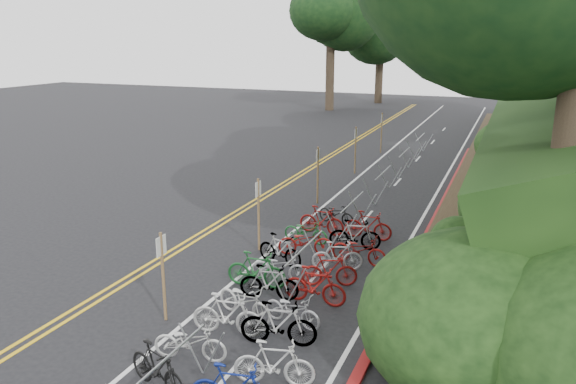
{
  "coord_description": "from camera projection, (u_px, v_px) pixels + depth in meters",
  "views": [
    {
      "loc": [
        8.27,
        -11.2,
        7.0
      ],
      "look_at": [
        0.5,
        7.86,
        1.3
      ],
      "focal_mm": 35.0,
      "sensor_mm": 36.0,
      "label": 1
    }
  ],
  "objects": [
    {
      "name": "ground",
      "position": [
        159.0,
        310.0,
        14.88
      ],
      "size": [
        120.0,
        120.0,
        0.0
      ],
      "primitive_type": "plane",
      "color": "black",
      "rests_on": "ground"
    },
    {
      "name": "road_markings",
      "position": [
        311.0,
        209.0,
        23.66
      ],
      "size": [
        7.47,
        80.0,
        0.01
      ],
      "color": "gold",
      "rests_on": "ground"
    },
    {
      "name": "red_curb",
      "position": [
        440.0,
        209.0,
        23.5
      ],
      "size": [
        0.25,
        28.0,
        0.1
      ],
      "primitive_type": "cube",
      "color": "maroon",
      "rests_on": "ground"
    },
    {
      "name": "bike_rack_front",
      "position": [
        170.0,
        370.0,
        10.81
      ],
      "size": [
        1.12,
        2.57,
        1.13
      ],
      "color": "gray",
      "rests_on": "ground"
    },
    {
      "name": "bike_racks_rest",
      "position": [
        383.0,
        179.0,
        25.16
      ],
      "size": [
        1.14,
        23.0,
        1.17
      ],
      "color": "gray",
      "rests_on": "ground"
    },
    {
      "name": "signpost_near",
      "position": [
        163.0,
        271.0,
        14.03
      ],
      "size": [
        0.08,
        0.4,
        2.37
      ],
      "color": "brown",
      "rests_on": "ground"
    },
    {
      "name": "signposts_rest",
      "position": [
        338.0,
        158.0,
        26.77
      ],
      "size": [
        0.08,
        18.4,
        2.5
      ],
      "color": "brown",
      "rests_on": "ground"
    },
    {
      "name": "bike_front",
      "position": [
        257.0,
        270.0,
        16.13
      ],
      "size": [
        0.66,
        1.83,
        1.08
      ],
      "primitive_type": "imported",
      "rotation": [
        0.0,
        0.0,
        1.66
      ],
      "color": "#144C1E",
      "rests_on": "ground"
    },
    {
      "name": "bike_valet",
      "position": [
        296.0,
        274.0,
        15.95
      ],
      "size": [
        3.3,
        13.41,
        1.1
      ],
      "color": "black",
      "rests_on": "ground"
    }
  ]
}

